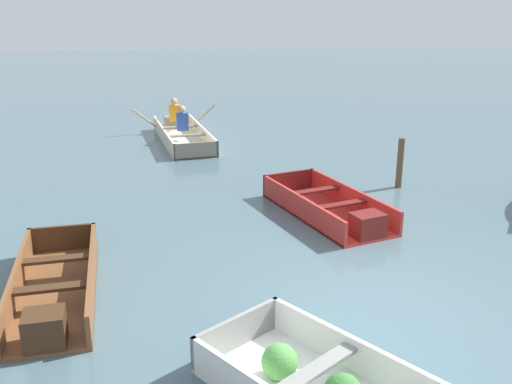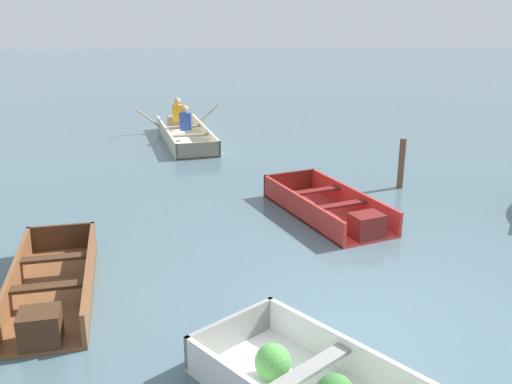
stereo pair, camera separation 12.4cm
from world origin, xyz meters
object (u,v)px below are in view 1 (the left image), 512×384
(skiff_red_near_moored, at_px, (331,209))
(rowboat_cream_with_crew, at_px, (181,133))
(skiff_wooden_brown_far_moored, at_px, (54,289))
(mooring_post, at_px, (400,163))

(skiff_red_near_moored, distance_m, rowboat_cream_with_crew, 6.45)
(skiff_wooden_brown_far_moored, bearing_deg, mooring_post, 36.96)
(skiff_red_near_moored, xyz_separation_m, skiff_wooden_brown_far_moored, (-3.78, -2.54, 0.00))
(skiff_wooden_brown_far_moored, relative_size, rowboat_cream_with_crew, 0.74)
(skiff_red_near_moored, height_order, skiff_wooden_brown_far_moored, same)
(rowboat_cream_with_crew, bearing_deg, skiff_wooden_brown_far_moored, -96.93)
(skiff_wooden_brown_far_moored, distance_m, rowboat_cream_with_crew, 8.42)
(skiff_red_near_moored, relative_size, rowboat_cream_with_crew, 0.77)
(mooring_post, bearing_deg, skiff_wooden_brown_far_moored, -143.04)
(skiff_wooden_brown_far_moored, distance_m, mooring_post, 6.77)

